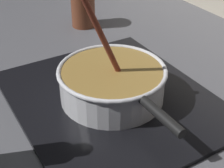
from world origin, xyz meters
TOP-DOWN VIEW (x-y plane):
  - ground at (0.00, 0.00)m, footprint 2.40×1.60m
  - hob_plate at (0.11, 0.11)m, footprint 0.56×0.48m
  - burner_ring at (0.11, 0.11)m, footprint 0.20×0.20m
  - spare_burner at (-0.07, 0.11)m, footprint 0.13×0.13m
  - cooking_pan at (0.11, 0.11)m, footprint 0.40×0.28m
  - condiment_jar at (-0.37, 0.27)m, footprint 0.09×0.09m

SIDE VIEW (x-z plane):
  - ground at x=0.00m, z-range -0.04..0.00m
  - hob_plate at x=0.11m, z-range 0.00..0.01m
  - spare_burner at x=-0.07m, z-range 0.01..0.02m
  - burner_ring at x=0.11m, z-range 0.01..0.02m
  - cooking_pan at x=0.11m, z-range -0.09..0.21m
  - condiment_jar at x=-0.37m, z-range 0.00..0.14m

